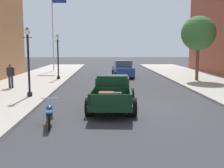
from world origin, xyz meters
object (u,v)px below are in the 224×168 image
(street_lamp_near, at_px, (28,57))
(street_tree_second, at_px, (198,34))
(flagpole, at_px, (54,23))
(motorcycle_parked, at_px, (49,113))
(car_background_blue, at_px, (123,69))
(pedestrian_sidewalk_left, at_px, (11,74))
(hotrod_truck_dark_green, at_px, (112,93))
(street_lamp_far, at_px, (58,53))

(street_lamp_near, height_order, street_tree_second, street_tree_second)
(flagpole, relative_size, street_tree_second, 1.72)
(street_tree_second, bearing_deg, motorcycle_parked, -127.67)
(motorcycle_parked, xyz_separation_m, flagpole, (-3.73, 22.76, 5.33))
(street_tree_second, bearing_deg, car_background_blue, 147.06)
(street_lamp_near, relative_size, flagpole, 0.42)
(flagpole, bearing_deg, car_background_blue, -38.50)
(motorcycle_parked, bearing_deg, pedestrian_sidewalk_left, 116.60)
(hotrod_truck_dark_green, relative_size, street_tree_second, 0.94)
(hotrod_truck_dark_green, bearing_deg, pedestrian_sidewalk_left, 139.50)
(street_lamp_far, bearing_deg, street_lamp_near, -91.29)
(car_background_blue, relative_size, pedestrian_sidewalk_left, 2.66)
(flagpole, distance_m, street_tree_second, 16.96)
(car_background_blue, distance_m, street_lamp_near, 13.00)
(pedestrian_sidewalk_left, bearing_deg, motorcycle_parked, -63.40)
(street_lamp_far, xyz_separation_m, flagpole, (-1.77, 8.80, 3.39))
(motorcycle_parked, relative_size, flagpole, 0.23)
(flagpole, bearing_deg, hotrod_truck_dark_green, -72.79)
(hotrod_truck_dark_green, bearing_deg, street_tree_second, 53.38)
(street_lamp_near, bearing_deg, street_tree_second, 31.93)
(motorcycle_parked, relative_size, street_lamp_far, 0.54)
(hotrod_truck_dark_green, relative_size, street_lamp_far, 1.30)
(pedestrian_sidewalk_left, distance_m, street_lamp_near, 4.09)
(hotrod_truck_dark_green, bearing_deg, motorcycle_parked, -131.21)
(motorcycle_parked, height_order, street_lamp_far, street_lamp_far)
(car_background_blue, height_order, flagpole, flagpole)
(hotrod_truck_dark_green, bearing_deg, street_lamp_far, 111.56)
(motorcycle_parked, xyz_separation_m, street_lamp_far, (-1.96, 13.96, 1.94))
(car_background_blue, distance_m, street_lamp_far, 6.65)
(street_lamp_near, bearing_deg, pedestrian_sidewalk_left, 123.22)
(street_lamp_near, height_order, street_lamp_far, same)
(motorcycle_parked, height_order, street_tree_second, street_tree_second)
(car_background_blue, xyz_separation_m, flagpole, (-7.61, 6.05, 5.00))
(motorcycle_parked, distance_m, street_lamp_near, 6.04)
(car_background_blue, distance_m, flagpole, 10.94)
(motorcycle_parked, distance_m, street_lamp_far, 14.23)
(hotrod_truck_dark_green, relative_size, street_lamp_near, 1.30)
(street_lamp_far, relative_size, flagpole, 0.42)
(pedestrian_sidewalk_left, distance_m, street_tree_second, 15.09)
(pedestrian_sidewalk_left, bearing_deg, street_lamp_near, -56.78)
(hotrod_truck_dark_green, xyz_separation_m, street_tree_second, (7.44, 10.01, 3.28))
(flagpole, bearing_deg, street_tree_second, -36.14)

